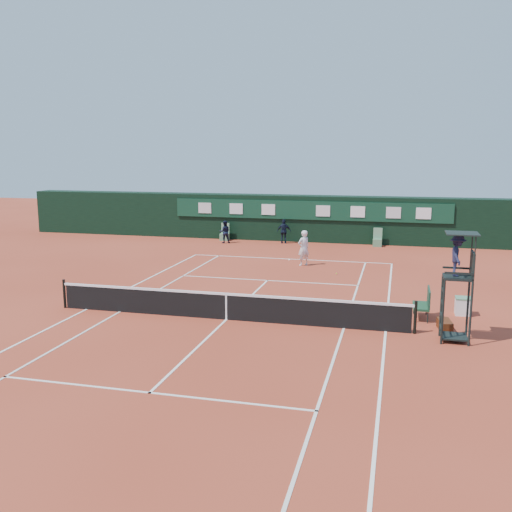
{
  "coord_description": "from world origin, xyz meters",
  "views": [
    {
      "loc": [
        5.75,
        -18.5,
        5.83
      ],
      "look_at": [
        -0.44,
        6.0,
        1.2
      ],
      "focal_mm": 40.0,
      "sensor_mm": 36.0,
      "label": 1
    }
  ],
  "objects_px": {
    "tennis_net": "(226,306)",
    "umpire_chair": "(458,264)",
    "player": "(304,248)",
    "player_bench": "(424,302)",
    "cooler": "(463,306)"
  },
  "relations": [
    {
      "from": "umpire_chair",
      "to": "player",
      "type": "bearing_deg",
      "value": 121.27
    },
    {
      "from": "tennis_net",
      "to": "player",
      "type": "xyz_separation_m",
      "value": [
        1.02,
        10.32,
        0.41
      ]
    },
    {
      "from": "tennis_net",
      "to": "umpire_chair",
      "type": "relative_size",
      "value": 3.77
    },
    {
      "from": "player_bench",
      "to": "player",
      "type": "relative_size",
      "value": 0.65
    },
    {
      "from": "umpire_chair",
      "to": "cooler",
      "type": "height_order",
      "value": "umpire_chair"
    },
    {
      "from": "tennis_net",
      "to": "player_bench",
      "type": "height_order",
      "value": "same"
    },
    {
      "from": "tennis_net",
      "to": "umpire_chair",
      "type": "height_order",
      "value": "umpire_chair"
    },
    {
      "from": "tennis_net",
      "to": "cooler",
      "type": "xyz_separation_m",
      "value": [
        8.14,
        2.71,
        -0.18
      ]
    },
    {
      "from": "tennis_net",
      "to": "player_bench",
      "type": "bearing_deg",
      "value": 15.25
    },
    {
      "from": "player_bench",
      "to": "cooler",
      "type": "relative_size",
      "value": 1.86
    },
    {
      "from": "umpire_chair",
      "to": "player_bench",
      "type": "height_order",
      "value": "umpire_chair"
    },
    {
      "from": "tennis_net",
      "to": "umpire_chair",
      "type": "xyz_separation_m",
      "value": [
        7.56,
        -0.45,
        1.95
      ]
    },
    {
      "from": "tennis_net",
      "to": "player_bench",
      "type": "distance_m",
      "value": 6.99
    },
    {
      "from": "player_bench",
      "to": "player",
      "type": "bearing_deg",
      "value": 124.03
    },
    {
      "from": "tennis_net",
      "to": "cooler",
      "type": "relative_size",
      "value": 20.0
    }
  ]
}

